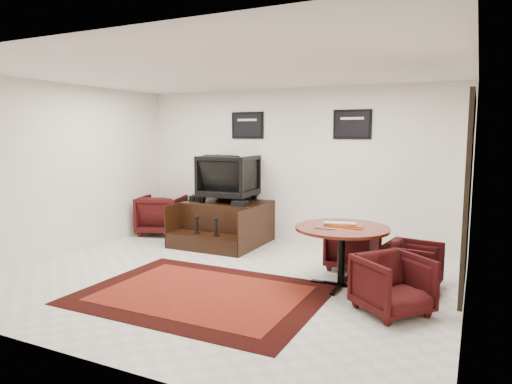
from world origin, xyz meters
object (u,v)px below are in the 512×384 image
at_px(shine_podium, 225,224).
at_px(table_chair_corner, 393,282).
at_px(armchair_side, 162,213).
at_px(shine_chair, 229,175).
at_px(meeting_table, 342,234).
at_px(table_chair_back, 353,246).
at_px(table_chair_window, 413,263).

relative_size(shine_podium, table_chair_corner, 2.08).
bearing_deg(table_chair_corner, armchair_side, 105.96).
bearing_deg(shine_chair, meeting_table, 143.31).
bearing_deg(armchair_side, shine_podium, 160.57).
relative_size(shine_podium, table_chair_back, 2.15).
bearing_deg(meeting_table, table_chair_corner, -40.05).
bearing_deg(shine_podium, armchair_side, 177.62).
height_order(shine_podium, shine_chair, shine_chair).
bearing_deg(armchair_side, shine_chair, 166.29).
height_order(armchair_side, table_chair_corner, armchair_side).
bearing_deg(table_chair_corner, table_chair_window, 34.20).
bearing_deg(table_chair_back, armchair_side, -5.49).
height_order(shine_chair, meeting_table, shine_chair).
bearing_deg(shine_podium, shine_chair, 90.00).
height_order(meeting_table, table_chair_corner, meeting_table).
distance_m(shine_chair, table_chair_window, 3.78).
relative_size(armchair_side, table_chair_back, 1.23).
height_order(armchair_side, table_chair_window, armchair_side).
bearing_deg(table_chair_corner, shine_podium, 97.90).
xyz_separation_m(shine_podium, table_chair_corner, (3.34, -2.11, 0.01)).
distance_m(table_chair_window, table_chair_corner, 0.96).
xyz_separation_m(table_chair_back, table_chair_corner, (0.81, -1.48, 0.01)).
distance_m(table_chair_back, table_chair_corner, 1.69).
bearing_deg(table_chair_window, meeting_table, 117.84).
height_order(shine_chair, table_chair_window, shine_chair).
relative_size(shine_chair, armchair_side, 1.12).
relative_size(shine_podium, shine_chair, 1.56).
distance_m(meeting_table, table_chair_back, 0.92).
relative_size(meeting_table, table_chair_corner, 1.69).
bearing_deg(table_chair_back, meeting_table, 98.02).
xyz_separation_m(meeting_table, table_chair_window, (0.85, 0.32, -0.37)).
xyz_separation_m(shine_podium, armchair_side, (-1.49, 0.06, 0.08)).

